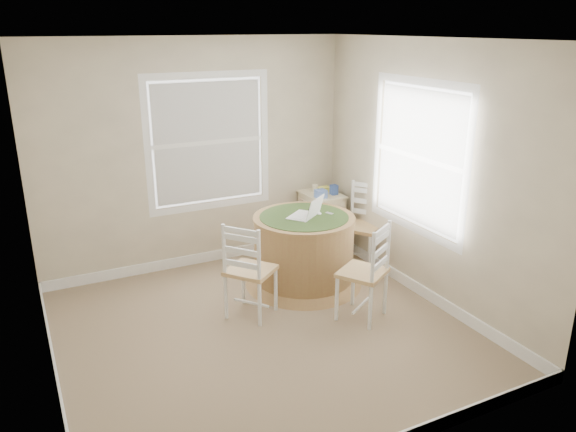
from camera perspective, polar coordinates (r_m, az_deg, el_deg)
room at (r=5.02m, az=-1.80°, el=2.56°), size 3.64×3.64×2.64m
round_table at (r=6.07m, az=1.61°, el=-3.23°), size 1.27×1.27×0.78m
chair_left at (r=5.42m, az=-3.82°, el=-5.48°), size 0.57×0.58×0.95m
chair_near at (r=5.41m, az=7.57°, el=-5.67°), size 0.57×0.56×0.95m
chair_right at (r=6.60m, az=7.39°, el=-1.07°), size 0.57×0.57×0.95m
laptop at (r=5.93m, az=1.81°, el=0.21°), size 0.45×0.44×0.24m
mouse at (r=6.03m, az=3.08°, el=0.30°), size 0.09×0.11×0.03m
phone at (r=6.05m, az=4.21°, el=0.24°), size 0.07×0.10×0.02m
keys at (r=6.14m, az=2.42°, el=0.61°), size 0.07×0.07×0.02m
corner_chest at (r=7.03m, az=3.40°, el=-0.57°), size 0.42×0.56×0.74m
tissue_box at (r=6.74m, az=3.36°, el=2.28°), size 0.12×0.12×0.10m
box_yellow at (r=6.99m, az=3.63°, el=2.71°), size 0.15×0.10×0.06m
box_blue at (r=6.88m, az=4.63°, el=2.68°), size 0.08×0.08×0.12m
cup_cream at (r=6.98m, az=2.79°, el=2.83°), size 0.07×0.07×0.09m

